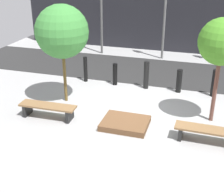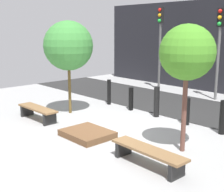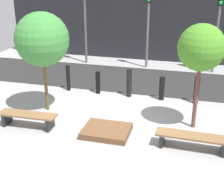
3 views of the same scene
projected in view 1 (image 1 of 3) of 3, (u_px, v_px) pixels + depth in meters
The scene contains 14 objects.
ground_plane at pixel (132, 113), 10.35m from camera, with size 18.00×18.00×0.00m, color #949494.
road_strip at pixel (155, 71), 14.11m from camera, with size 18.00×3.56×0.01m, color #262626.
building_facade at pixel (169, 9), 16.40m from camera, with size 16.20×0.50×4.49m, color black.
bench_left at pixel (48, 108), 9.97m from camera, with size 1.86×0.52×0.45m.
bench_right at pixel (211, 133), 8.62m from camera, with size 2.01×0.52×0.42m.
planter_bed at pixel (125, 123), 9.56m from camera, with size 1.40×1.15×0.18m, color brown.
tree_behind_left_bench at pixel (62, 32), 10.26m from camera, with size 1.79×1.79×3.40m.
tree_behind_right_bench at pixel (222, 42), 8.90m from camera, with size 1.38×1.38×3.23m.
bollard_far_left at pixel (85, 69), 12.81m from camera, with size 0.16×0.16×1.05m, color black.
bollard_left at pixel (115, 74), 12.50m from camera, with size 0.18×0.18×0.89m, color black.
bollard_center at pixel (146, 75), 12.12m from camera, with size 0.20×0.20×1.10m, color black.
bollard_right at pixel (179, 81), 11.82m from camera, with size 0.21×0.21×0.90m, color black.
bollard_far_right at pixel (214, 83), 11.45m from camera, with size 0.20×0.20×1.03m, color black.
traffic_light_mid_west at pixel (165, 3), 14.79m from camera, with size 0.28×0.27×3.95m.
Camera 1 is at (2.08, -8.98, 4.78)m, focal length 50.00 mm.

